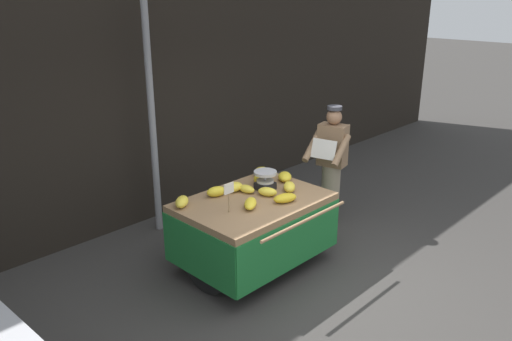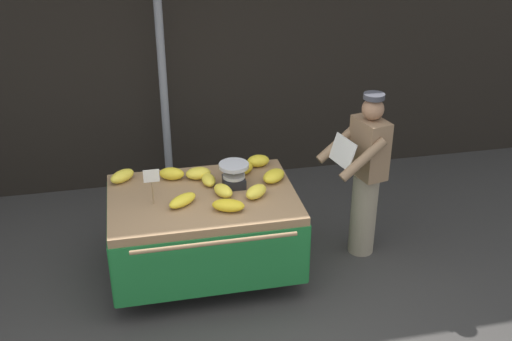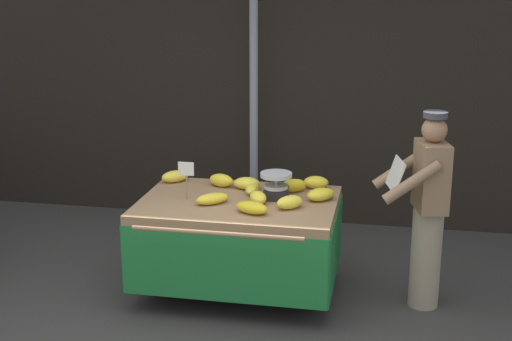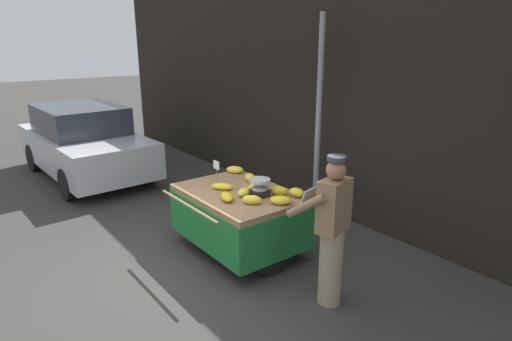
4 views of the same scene
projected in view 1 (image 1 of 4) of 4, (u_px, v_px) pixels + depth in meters
ground_plane at (321, 295)px, 5.63m from camera, size 60.00×60.00×0.00m
back_wall at (145, 72)px, 6.99m from camera, size 16.00×0.24×4.22m
street_pole at (152, 116)px, 6.65m from camera, size 0.09×0.09×3.24m
banana_cart at (254, 217)px, 6.00m from camera, size 1.73×1.41×0.88m
weighing_scale at (265, 180)px, 6.17m from camera, size 0.28×0.28×0.24m
price_sign at (229, 191)px, 5.50m from camera, size 0.14×0.01×0.34m
banana_bunch_0 at (216, 191)px, 5.99m from camera, size 0.27×0.20×0.12m
banana_bunch_1 at (259, 178)px, 6.42m from camera, size 0.28×0.24×0.12m
banana_bunch_2 at (234, 187)px, 6.13m from camera, size 0.24×0.17×0.11m
banana_bunch_3 at (182, 202)px, 5.71m from camera, size 0.29×0.28×0.11m
banana_bunch_4 at (247, 189)px, 6.10m from camera, size 0.15×0.23×0.09m
banana_bunch_5 at (289, 187)px, 6.13m from camera, size 0.28×0.27×0.11m
banana_bunch_6 at (268, 192)px, 6.00m from camera, size 0.22×0.27×0.10m
banana_bunch_7 at (250, 204)px, 5.68m from camera, size 0.32×0.29×0.10m
banana_bunch_8 at (285, 198)px, 5.82m from camera, size 0.32×0.24×0.10m
banana_bunch_9 at (285, 177)px, 6.47m from camera, size 0.31×0.31×0.11m
banana_bunch_10 at (261, 172)px, 6.64m from camera, size 0.24×0.17×0.12m
vendor_person at (331, 166)px, 7.06m from camera, size 0.65×0.60×1.71m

